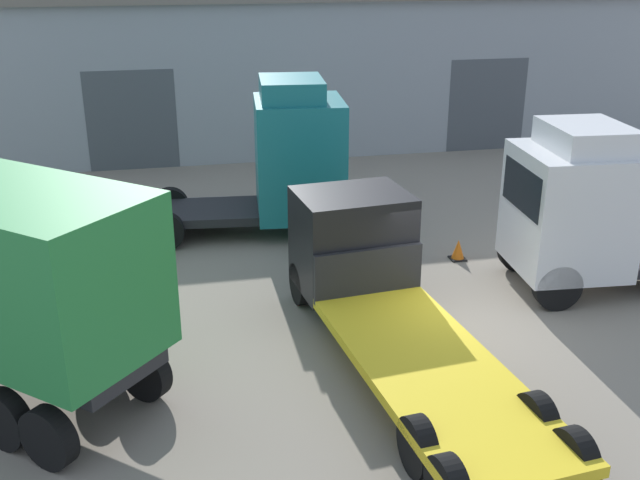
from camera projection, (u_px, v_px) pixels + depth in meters
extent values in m
plane|color=gray|center=(450.00, 326.00, 16.17)|extent=(60.00, 60.00, 0.00)
cube|color=#93999E|center=(297.00, 67.00, 31.68)|extent=(31.14, 8.39, 5.79)
cube|color=#4C5156|center=(132.00, 121.00, 26.97)|extent=(3.20, 0.08, 3.60)
cube|color=#4C5156|center=(487.00, 105.00, 29.61)|extent=(3.20, 0.08, 3.60)
cube|color=silver|center=(569.00, 210.00, 17.32)|extent=(2.58, 2.67, 2.85)
cube|color=silver|center=(586.00, 137.00, 16.73)|extent=(1.83, 2.22, 0.60)
cube|color=black|center=(523.00, 188.00, 16.97)|extent=(0.23, 2.10, 1.02)
cylinder|color=black|center=(557.00, 287.00, 16.75)|extent=(1.11, 0.38, 1.09)
cylinder|color=black|center=(520.00, 250.00, 18.78)|extent=(1.11, 0.38, 1.09)
cylinder|color=black|center=(5.00, 419.00, 12.10)|extent=(0.98, 0.92, 1.05)
cylinder|color=black|center=(104.00, 359.00, 13.88)|extent=(0.98, 0.92, 1.05)
cylinder|color=black|center=(49.00, 438.00, 11.64)|extent=(0.98, 0.92, 1.05)
cylinder|color=black|center=(145.00, 373.00, 13.43)|extent=(0.98, 0.92, 1.05)
cube|color=black|center=(352.00, 240.00, 16.56)|extent=(2.59, 2.14, 2.20)
cube|color=black|center=(338.00, 210.00, 17.23)|extent=(2.01, 0.29, 0.88)
cube|color=yellow|center=(433.00, 371.00, 13.18)|extent=(3.07, 6.70, 0.20)
cube|color=#232326|center=(368.00, 274.00, 15.78)|extent=(2.40, 0.37, 1.10)
cylinder|color=black|center=(301.00, 283.00, 17.05)|extent=(0.40, 1.00, 0.98)
cylinder|color=black|center=(386.00, 272.00, 17.66)|extent=(0.40, 1.00, 0.98)
cylinder|color=black|center=(418.00, 446.00, 11.50)|extent=(0.40, 1.00, 0.98)
cylinder|color=black|center=(536.00, 421.00, 12.10)|extent=(0.40, 1.00, 0.98)
cylinder|color=black|center=(574.00, 459.00, 11.21)|extent=(0.40, 1.00, 0.98)
cube|color=#197075|center=(299.00, 158.00, 20.89)|extent=(2.62, 2.71, 3.25)
cube|color=#197075|center=(291.00, 89.00, 20.17)|extent=(1.87, 2.25, 0.60)
cube|color=black|center=(341.00, 134.00, 20.78)|extent=(0.28, 2.10, 1.17)
cube|color=#232326|center=(188.00, 213.00, 21.10)|extent=(4.12, 2.36, 0.24)
cylinder|color=#B2B2B7|center=(211.00, 206.00, 22.15)|extent=(1.15, 0.66, 0.56)
cylinder|color=black|center=(316.00, 200.00, 22.57)|extent=(1.07, 0.40, 1.05)
cylinder|color=black|center=(325.00, 225.00, 20.53)|extent=(1.07, 0.40, 1.05)
cylinder|color=black|center=(171.00, 205.00, 22.10)|extent=(1.07, 0.40, 1.05)
cylinder|color=black|center=(165.00, 231.00, 20.07)|extent=(1.07, 0.40, 1.05)
cylinder|color=black|center=(140.00, 206.00, 22.01)|extent=(1.07, 0.40, 1.05)
cylinder|color=black|center=(131.00, 233.00, 19.97)|extent=(1.07, 0.40, 1.05)
cone|color=#565147|center=(615.00, 174.00, 23.79)|extent=(4.00, 4.00, 1.83)
cube|color=black|center=(457.00, 259.00, 19.62)|extent=(0.40, 0.40, 0.04)
cone|color=orange|center=(458.00, 250.00, 19.53)|extent=(0.36, 0.36, 0.55)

